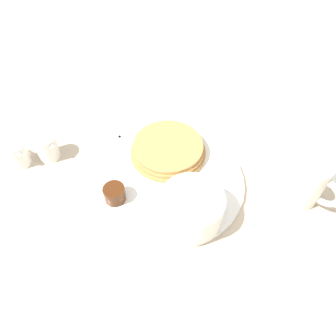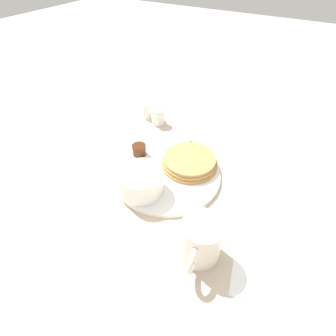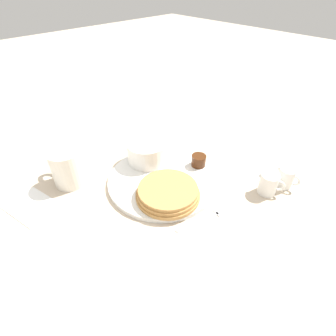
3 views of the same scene
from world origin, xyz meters
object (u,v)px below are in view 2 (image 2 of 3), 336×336
creamer_pitcher_near (158,116)px  plate (167,174)px  coffee_mug (201,241)px  creamer_pitcher_far (148,110)px  bowl (141,181)px  fork (195,144)px

creamer_pitcher_near → plate: bearing=-142.8°
coffee_mug → creamer_pitcher_near: (0.38, 0.34, -0.02)m
creamer_pitcher_far → plate: bearing=-136.9°
bowl → fork: (0.25, -0.03, -0.04)m
fork → creamer_pitcher_far: bearing=73.7°
plate → fork: 0.17m
coffee_mug → creamer_pitcher_near: size_ratio=1.80×
creamer_pitcher_near → creamer_pitcher_far: (0.02, 0.05, -0.00)m
bowl → fork: bearing=-5.9°
bowl → creamer_pitcher_near: 0.33m
fork → coffee_mug: bearing=-152.7°
creamer_pitcher_near → fork: 0.17m
creamer_pitcher_far → creamer_pitcher_near: bearing=-108.5°
bowl → creamer_pitcher_far: bowl is taller
coffee_mug → creamer_pitcher_far: size_ratio=1.87×
bowl → coffee_mug: size_ratio=0.96×
fork → bowl: bearing=174.1°
plate → creamer_pitcher_near: (0.21, 0.16, 0.02)m
bowl → creamer_pitcher_far: 0.37m
coffee_mug → fork: 0.38m
plate → creamer_pitcher_near: creamer_pitcher_near is taller
coffee_mug → fork: bearing=27.3°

